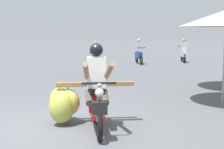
{
  "coord_description": "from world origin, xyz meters",
  "views": [
    {
      "loc": [
        2.54,
        -5.54,
        1.78
      ],
      "look_at": [
        0.69,
        0.97,
        0.9
      ],
      "focal_mm": 52.7,
      "sensor_mm": 36.0,
      "label": 1
    }
  ],
  "objects_px": {
    "motorbike_distant_ahead_right": "(95,61)",
    "motorbike_distant_far_ahead": "(139,54)",
    "motorbike_distant_ahead_left": "(183,53)",
    "motorbike_main_loaded": "(77,99)"
  },
  "relations": [
    {
      "from": "motorbike_distant_ahead_left",
      "to": "motorbike_distant_ahead_right",
      "type": "relative_size",
      "value": 1.04
    },
    {
      "from": "motorbike_distant_far_ahead",
      "to": "motorbike_main_loaded",
      "type": "bearing_deg",
      "value": -84.18
    },
    {
      "from": "motorbike_distant_ahead_left",
      "to": "motorbike_distant_far_ahead",
      "type": "distance_m",
      "value": 2.84
    },
    {
      "from": "motorbike_distant_ahead_left",
      "to": "motorbike_distant_far_ahead",
      "type": "bearing_deg",
      "value": -145.45
    },
    {
      "from": "motorbike_distant_ahead_right",
      "to": "motorbike_distant_far_ahead",
      "type": "distance_m",
      "value": 5.06
    },
    {
      "from": "motorbike_distant_ahead_left",
      "to": "motorbike_distant_ahead_right",
      "type": "bearing_deg",
      "value": -115.92
    },
    {
      "from": "motorbike_distant_ahead_right",
      "to": "motorbike_main_loaded",
      "type": "bearing_deg",
      "value": -73.88
    },
    {
      "from": "motorbike_main_loaded",
      "to": "motorbike_distant_far_ahead",
      "type": "bearing_deg",
      "value": 95.82
    },
    {
      "from": "motorbike_distant_ahead_left",
      "to": "motorbike_distant_far_ahead",
      "type": "height_order",
      "value": "same"
    },
    {
      "from": "motorbike_distant_ahead_right",
      "to": "motorbike_distant_far_ahead",
      "type": "bearing_deg",
      "value": 80.16
    }
  ]
}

